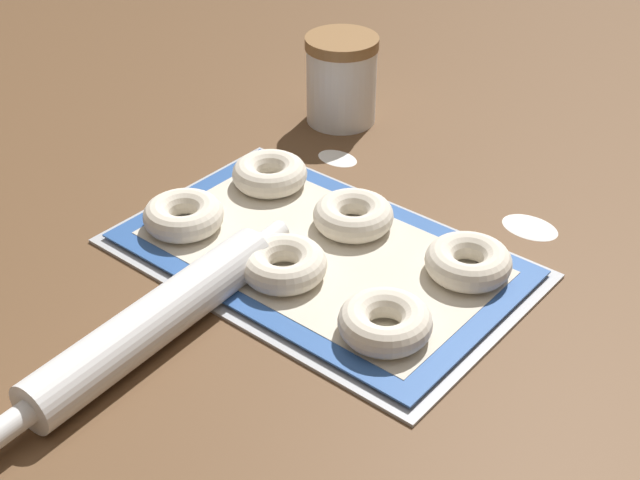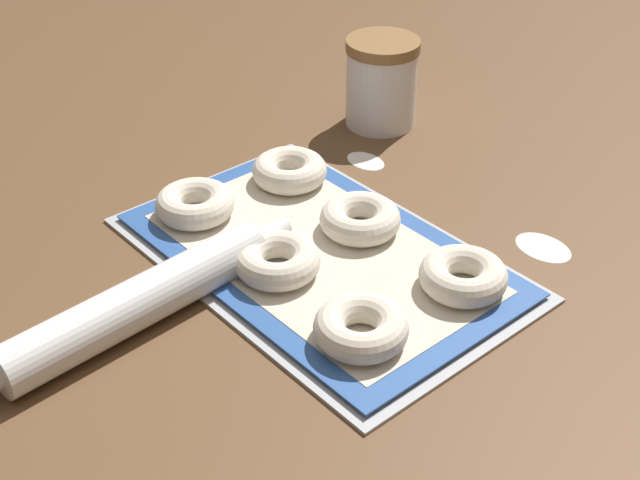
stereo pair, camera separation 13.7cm
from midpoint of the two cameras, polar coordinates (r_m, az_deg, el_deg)
The scene contains 13 objects.
ground_plane at distance 1.03m, azimuth 4.34°, elevation -1.52°, with size 2.80×2.80×0.00m, color brown.
baking_tray at distance 1.03m, azimuth 3.80°, elevation -1.26°, with size 0.47×0.30×0.01m.
baking_mat at distance 1.03m, azimuth 3.82°, elevation -1.01°, with size 0.45×0.28×0.00m.
bagel_front_left at distance 1.08m, azimuth -4.45°, elevation 2.17°, with size 0.10×0.10×0.03m.
bagel_front_center at distance 0.98m, azimuth 1.23°, elevation -1.50°, with size 0.10×0.10×0.03m.
bagel_front_right at distance 0.90m, azimuth 7.03°, elevation -5.82°, with size 0.10×0.10×0.03m.
bagel_back_left at distance 1.15m, azimuth 1.45°, elevation 4.34°, with size 0.10×0.10×0.03m.
bagel_back_center at distance 1.06m, azimuth 6.29°, elevation 1.20°, with size 0.10×0.10×0.03m.
bagel_back_right at distance 0.99m, azimuth 13.13°, elevation -2.43°, with size 0.10×0.10×0.03m.
flour_canister at distance 1.31m, azimuth 7.00°, elevation 9.89°, with size 0.11×0.11×0.13m.
rolling_pin at distance 0.93m, azimuth -7.48°, elevation -4.23°, with size 0.07×0.42×0.05m.
flour_patch_near at distance 1.23m, azimuth 6.14°, elevation 4.98°, with size 0.06×0.04×0.00m.
flour_patch_far at distance 1.10m, azimuth 17.61°, elevation -0.57°, with size 0.07×0.05×0.00m.
Camera 2 is at (0.63, -0.56, 0.60)m, focal length 50.00 mm.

